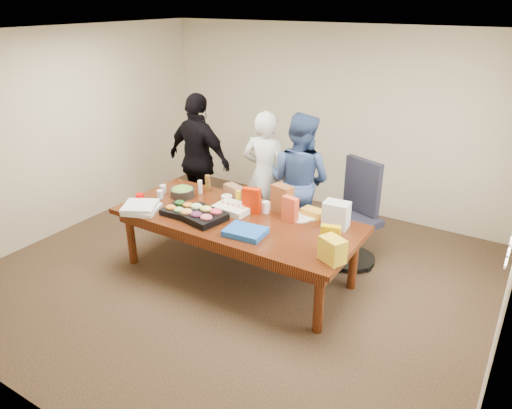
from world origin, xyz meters
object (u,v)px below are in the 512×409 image
Objects in this scene: person_center at (265,176)px; person_right at (299,181)px; sheet_cake at (233,208)px; conference_table at (237,246)px; salad_bowl at (182,192)px; office_chair at (353,218)px.

person_center is 0.98× the size of person_right.
person_right reaches higher than sheet_cake.
person_right is (0.24, 1.07, 0.51)m from conference_table.
office_chair is at bearing 22.97° from salad_bowl.
office_chair is 0.69× the size of person_right.
person_right is (0.50, 0.01, 0.02)m from person_center.
person_center is at bearing 103.64° from conference_table.
office_chair is at bearing 39.60° from sheet_cake.
conference_table is 6.83× the size of sheet_cake.
office_chair is 3.96× the size of salad_bowl.
person_right is 5.75× the size of salad_bowl.
person_right is 1.47m from salad_bowl.
salad_bowl is at bearing -179.96° from sheet_cake.
conference_table is 1.62× the size of person_center.
conference_table is at bearing 81.21° from person_right.
office_chair is 2.11m from salad_bowl.
salad_bowl is at bearing 45.38° from person_center.
person_center is 5.63× the size of salad_bowl.
person_center is 0.50m from person_right.
person_right is 4.30× the size of sheet_cake.
office_chair is 2.97× the size of sheet_cake.
person_center is at bearing -163.67° from office_chair.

